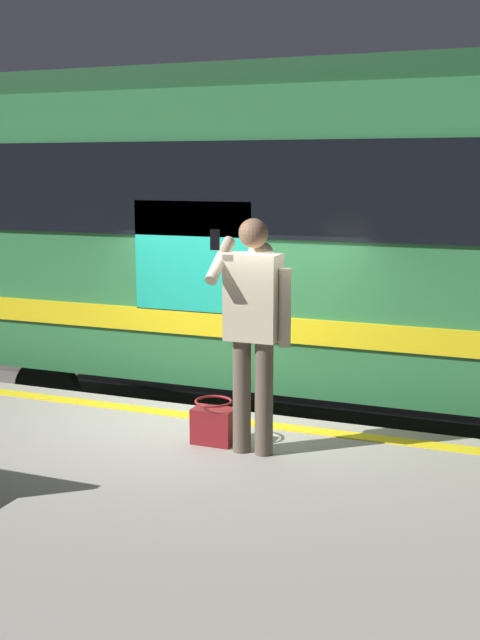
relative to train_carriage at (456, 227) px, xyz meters
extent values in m
plane|color=#4C4742|center=(1.83, 2.12, -2.51)|extent=(25.16, 25.16, 0.00)
cube|color=#9E998E|center=(1.83, 4.11, -2.03)|extent=(16.78, 3.99, 0.95)
cube|color=yellow|center=(1.83, 2.42, -1.55)|extent=(16.44, 0.16, 0.01)
cube|color=slate|center=(1.83, 0.71, -2.43)|extent=(21.81, 0.08, 0.16)
cube|color=slate|center=(1.83, -0.72, -2.43)|extent=(21.81, 0.08, 0.16)
cube|color=#2D723F|center=(0.00, -0.01, -0.10)|extent=(13.19, 3.07, 2.90)
cube|color=#1B4426|center=(0.00, -0.01, 1.47)|extent=(12.93, 2.83, 0.24)
cube|color=black|center=(0.00, 1.55, 0.40)|extent=(12.53, 0.03, 0.90)
cube|color=yellow|center=(0.00, 1.55, -0.90)|extent=(12.53, 0.03, 0.24)
cube|color=#19A58C|center=(2.31, 1.55, -0.25)|extent=(1.23, 0.02, 1.08)
cylinder|color=black|center=(4.29, 1.22, -1.93)|extent=(0.84, 0.12, 0.84)
cylinder|color=black|center=(4.29, -1.23, -1.93)|extent=(0.84, 0.12, 0.84)
cylinder|color=brown|center=(1.02, 3.07, -1.11)|extent=(0.14, 0.14, 0.89)
cylinder|color=brown|center=(1.20, 3.07, -1.11)|extent=(0.14, 0.14, 0.89)
cube|color=beige|center=(1.11, 3.07, -0.34)|extent=(0.40, 0.24, 0.65)
sphere|color=beige|center=(1.11, 2.91, -0.04)|extent=(0.20, 0.20, 0.20)
sphere|color=#997051|center=(1.11, 3.07, 0.13)|extent=(0.22, 0.22, 0.22)
cylinder|color=beige|center=(0.86, 3.07, -0.40)|extent=(0.09, 0.09, 0.58)
cylinder|color=beige|center=(1.34, 3.15, -0.07)|extent=(0.09, 0.42, 0.33)
cube|color=black|center=(1.34, 3.25, 0.09)|extent=(0.07, 0.02, 0.15)
cube|color=maroon|center=(1.47, 2.99, -1.41)|extent=(0.33, 0.20, 0.29)
torus|color=maroon|center=(1.47, 2.99, -1.21)|extent=(0.30, 0.30, 0.02)
camera|label=1|loc=(-0.90, 8.49, 0.61)|focal=44.25mm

